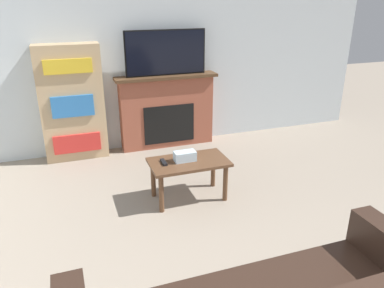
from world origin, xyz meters
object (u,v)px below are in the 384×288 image
object	(u,v)px
coffee_table	(189,167)
bookshelf	(72,104)
tv	(166,53)
fireplace	(167,111)

from	to	relation	value
coffee_table	bookshelf	distance (m)	1.88
tv	bookshelf	distance (m)	1.37
fireplace	tv	xyz separation A→B (m)	(-0.00, -0.02, 0.80)
bookshelf	fireplace	bearing A→B (deg)	1.03
fireplace	tv	size ratio (longest dim) A/B	1.28
coffee_table	tv	bearing A→B (deg)	82.43
coffee_table	bookshelf	bearing A→B (deg)	124.49
coffee_table	bookshelf	size ratio (longest dim) A/B	0.55
tv	coffee_table	bearing A→B (deg)	-97.57
fireplace	tv	bearing A→B (deg)	-90.00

